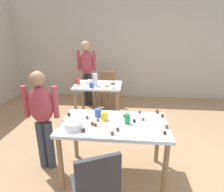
# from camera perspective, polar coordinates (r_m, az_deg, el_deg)

# --- Properties ---
(ground_plane) EXTENTS (6.40, 6.40, 0.00)m
(ground_plane) POSITION_cam_1_polar(r_m,az_deg,el_deg) (2.77, 1.52, -21.36)
(ground_plane) COLOR #9E7A56
(wall_back) EXTENTS (6.40, 0.10, 2.60)m
(wall_back) POSITION_cam_1_polar(r_m,az_deg,el_deg) (5.34, 4.10, 13.53)
(wall_back) COLOR #BCB2A3
(wall_back) RESTS_ON ground_plane
(dining_table_near) EXTENTS (1.29, 0.73, 0.75)m
(dining_table_near) POSITION_cam_1_polar(r_m,az_deg,el_deg) (2.34, 0.60, -10.30)
(dining_table_near) COLOR silver
(dining_table_near) RESTS_ON ground_plane
(dining_table_far) EXTENTS (0.96, 0.73, 0.75)m
(dining_table_far) POSITION_cam_1_polar(r_m,az_deg,el_deg) (3.98, -4.18, 1.85)
(dining_table_far) COLOR silver
(dining_table_far) RESTS_ON ground_plane
(chair_near_table) EXTENTS (0.53, 0.53, 0.87)m
(chair_near_table) POSITION_cam_1_polar(r_m,az_deg,el_deg) (1.85, -4.86, -25.54)
(chair_near_table) COLOR #2D2D33
(chair_near_table) RESTS_ON ground_plane
(chair_far_table) EXTENTS (0.49, 0.49, 0.87)m
(chair_far_table) POSITION_cam_1_polar(r_m,az_deg,el_deg) (4.69, -1.83, 2.82)
(chair_far_table) COLOR olive
(chair_far_table) RESTS_ON ground_plane
(person_girl_near) EXTENTS (0.45, 0.21, 1.35)m
(person_girl_near) POSITION_cam_1_polar(r_m,az_deg,el_deg) (2.56, -20.47, -5.15)
(person_girl_near) COLOR #383D4C
(person_girl_near) RESTS_ON ground_plane
(person_adult_far) EXTENTS (0.45, 0.22, 1.60)m
(person_adult_far) POSITION_cam_1_polar(r_m,az_deg,el_deg) (4.66, -7.69, 8.48)
(person_adult_far) COLOR #28282D
(person_adult_far) RESTS_ON ground_plane
(mixing_bowl) EXTENTS (0.22, 0.22, 0.08)m
(mixing_bowl) POSITION_cam_1_polar(r_m,az_deg,el_deg) (2.19, -11.58, -8.62)
(mixing_bowl) COLOR white
(mixing_bowl) RESTS_ON dining_table_near
(soda_can) EXTENTS (0.07, 0.07, 0.12)m
(soda_can) POSITION_cam_1_polar(r_m,az_deg,el_deg) (2.26, 4.66, -6.90)
(soda_can) COLOR #198438
(soda_can) RESTS_ON dining_table_near
(fork_near) EXTENTS (0.17, 0.02, 0.01)m
(fork_near) POSITION_cam_1_polar(r_m,az_deg,el_deg) (2.22, 8.92, -9.16)
(fork_near) COLOR silver
(fork_near) RESTS_ON dining_table_near
(cup_near_0) EXTENTS (0.09, 0.09, 0.10)m
(cup_near_0) POSITION_cam_1_polar(r_m,az_deg,el_deg) (2.44, -4.30, -5.07)
(cup_near_0) COLOR #3351B2
(cup_near_0) RESTS_ON dining_table_near
(cup_near_1) EXTENTS (0.09, 0.09, 0.10)m
(cup_near_1) POSITION_cam_1_polar(r_m,az_deg,el_deg) (2.34, -2.32, -6.09)
(cup_near_1) COLOR yellow
(cup_near_1) RESTS_ON dining_table_near
(cake_ball_0) EXTENTS (0.05, 0.05, 0.05)m
(cake_ball_0) POSITION_cam_1_polar(r_m,az_deg,el_deg) (2.24, -6.03, -8.21)
(cake_ball_0) COLOR brown
(cake_ball_0) RESTS_ON dining_table_near
(cake_ball_1) EXTENTS (0.04, 0.04, 0.04)m
(cake_ball_1) POSITION_cam_1_polar(r_m,az_deg,el_deg) (2.33, -4.33, -7.19)
(cake_ball_1) COLOR brown
(cake_ball_1) RESTS_ON dining_table_near
(cake_ball_2) EXTENTS (0.04, 0.04, 0.04)m
(cake_ball_2) POSITION_cam_1_polar(r_m,az_deg,el_deg) (2.31, 6.76, -7.40)
(cake_ball_2) COLOR #3D2319
(cake_ball_2) RESTS_ON dining_table_near
(cake_ball_3) EXTENTS (0.04, 0.04, 0.04)m
(cake_ball_3) POSITION_cam_1_polar(r_m,az_deg,el_deg) (2.57, 8.37, -4.79)
(cake_ball_3) COLOR brown
(cake_ball_3) RESTS_ON dining_table_near
(cake_ball_4) EXTENTS (0.05, 0.05, 0.05)m
(cake_ball_4) POSITION_cam_1_polar(r_m,az_deg,el_deg) (2.25, 16.26, -8.76)
(cake_ball_4) COLOR brown
(cake_ball_4) RESTS_ON dining_table_near
(cake_ball_5) EXTENTS (0.05, 0.05, 0.05)m
(cake_ball_5) POSITION_cam_1_polar(r_m,az_deg,el_deg) (2.61, 13.53, -4.55)
(cake_ball_5) COLOR brown
(cake_ball_5) RESTS_ON dining_table_near
(cake_ball_6) EXTENTS (0.05, 0.05, 0.05)m
(cake_ball_6) POSITION_cam_1_polar(r_m,az_deg,el_deg) (2.52, -12.93, -5.40)
(cake_ball_6) COLOR #3D2319
(cake_ball_6) RESTS_ON dining_table_near
(cake_ball_7) EXTENTS (0.04, 0.04, 0.04)m
(cake_ball_7) POSITION_cam_1_polar(r_m,az_deg,el_deg) (2.37, 9.40, -6.86)
(cake_ball_7) COLOR brown
(cake_ball_7) RESTS_ON dining_table_near
(cake_ball_8) EXTENTS (0.04, 0.04, 0.04)m
(cake_ball_8) POSITION_cam_1_polar(r_m,az_deg,el_deg) (2.42, 3.86, -6.05)
(cake_ball_8) COLOR #3D2319
(cake_ball_8) RESTS_ON dining_table_near
(cake_ball_9) EXTENTS (0.04, 0.04, 0.04)m
(cake_ball_9) POSITION_cam_1_polar(r_m,az_deg,el_deg) (2.12, 15.68, -10.63)
(cake_ball_9) COLOR #3D2319
(cake_ball_9) RESTS_ON dining_table_near
(cake_ball_10) EXTENTS (0.04, 0.04, 0.04)m
(cake_ball_10) POSITION_cam_1_polar(r_m,az_deg,el_deg) (2.51, 15.03, -5.72)
(cake_ball_10) COLOR #3D2319
(cake_ball_10) RESTS_ON dining_table_near
(cake_ball_11) EXTENTS (0.04, 0.04, 0.04)m
(cake_ball_11) POSITION_cam_1_polar(r_m,az_deg,el_deg) (2.11, -8.67, -10.20)
(cake_ball_11) COLOR #3D2319
(cake_ball_11) RESTS_ON dining_table_near
(cake_ball_12) EXTENTS (0.04, 0.04, 0.04)m
(cake_ball_12) POSITION_cam_1_polar(r_m,az_deg,el_deg) (2.21, -5.05, -8.62)
(cake_ball_12) COLOR brown
(cake_ball_12) RESTS_ON dining_table_near
(cake_ball_13) EXTENTS (0.05, 0.05, 0.05)m
(cake_ball_13) POSITION_cam_1_polar(r_m,az_deg,el_deg) (2.40, -7.58, -6.36)
(cake_ball_13) COLOR brown
(cake_ball_13) RESTS_ON dining_table_near
(cake_ball_14) EXTENTS (0.04, 0.04, 0.04)m
(cake_ball_14) POSITION_cam_1_polar(r_m,az_deg,el_deg) (2.11, 1.73, -9.99)
(cake_ball_14) COLOR brown
(cake_ball_14) RESTS_ON dining_table_near
(cake_ball_15) EXTENTS (0.05, 0.05, 0.05)m
(cake_ball_15) POSITION_cam_1_polar(r_m,az_deg,el_deg) (2.03, 0.05, -11.11)
(cake_ball_15) COLOR brown
(cake_ball_15) RESTS_ON dining_table_near
(pitcher_far) EXTENTS (0.10, 0.10, 0.25)m
(pitcher_far) POSITION_cam_1_polar(r_m,az_deg,el_deg) (3.82, -5.15, 4.94)
(pitcher_far) COLOR white
(pitcher_far) RESTS_ON dining_table_far
(cup_far_0) EXTENTS (0.09, 0.09, 0.10)m
(cup_far_0) POSITION_cam_1_polar(r_m,az_deg,el_deg) (3.71, -6.24, 3.25)
(cup_far_0) COLOR #3351B2
(cup_far_0) RESTS_ON dining_table_far
(cup_far_1) EXTENTS (0.08, 0.08, 0.12)m
(cup_far_1) POSITION_cam_1_polar(r_m,az_deg,el_deg) (4.02, -10.31, 4.41)
(cup_far_1) COLOR red
(cup_far_1) RESTS_ON dining_table_far
(donut_far_0) EXTENTS (0.12, 0.12, 0.03)m
(donut_far_0) POSITION_cam_1_polar(r_m,az_deg,el_deg) (4.03, -7.09, 4.00)
(donut_far_0) COLOR pink
(donut_far_0) RESTS_ON dining_table_far
(donut_far_1) EXTENTS (0.10, 0.10, 0.03)m
(donut_far_1) POSITION_cam_1_polar(r_m,az_deg,el_deg) (3.95, 0.24, 3.80)
(donut_far_1) COLOR brown
(donut_far_1) RESTS_ON dining_table_far
(donut_far_2) EXTENTS (0.11, 0.11, 0.03)m
(donut_far_2) POSITION_cam_1_polar(r_m,az_deg,el_deg) (3.84, -10.98, 3.04)
(donut_far_2) COLOR white
(donut_far_2) RESTS_ON dining_table_far
(donut_far_3) EXTENTS (0.11, 0.11, 0.03)m
(donut_far_3) POSITION_cam_1_polar(r_m,az_deg,el_deg) (3.79, -1.57, 3.18)
(donut_far_3) COLOR gold
(donut_far_3) RESTS_ON dining_table_far
(donut_far_4) EXTENTS (0.12, 0.12, 0.04)m
(donut_far_4) POSITION_cam_1_polar(r_m,az_deg,el_deg) (4.22, -6.81, 4.71)
(donut_far_4) COLOR white
(donut_far_4) RESTS_ON dining_table_far
(donut_far_5) EXTENTS (0.13, 0.13, 0.04)m
(donut_far_5) POSITION_cam_1_polar(r_m,az_deg,el_deg) (3.68, 0.22, 2.74)
(donut_far_5) COLOR white
(donut_far_5) RESTS_ON dining_table_far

